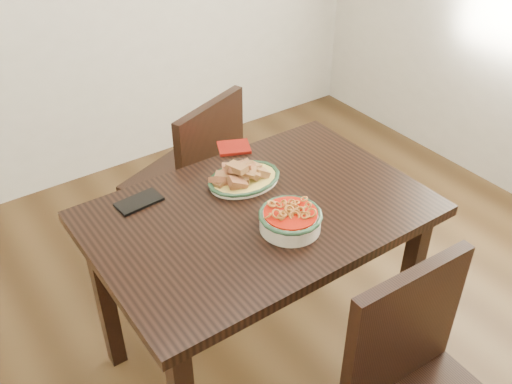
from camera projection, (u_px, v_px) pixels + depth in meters
floor at (290, 345)px, 2.42m from camera, size 3.50×3.50×0.00m
dining_table at (259, 232)px, 2.02m from camera, size 1.15×0.77×0.75m
chair_far at (194, 176)px, 2.58m from camera, size 0.54×0.54×0.89m
fish_plate at (244, 172)px, 2.07m from camera, size 0.27×0.21×0.11m
noodle_bowl at (290, 218)px, 1.85m from camera, size 0.21×0.21×0.08m
smartphone at (139, 202)px, 1.99m from camera, size 0.16×0.10×0.01m
napkin at (234, 147)px, 2.29m from camera, size 0.16×0.15×0.01m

